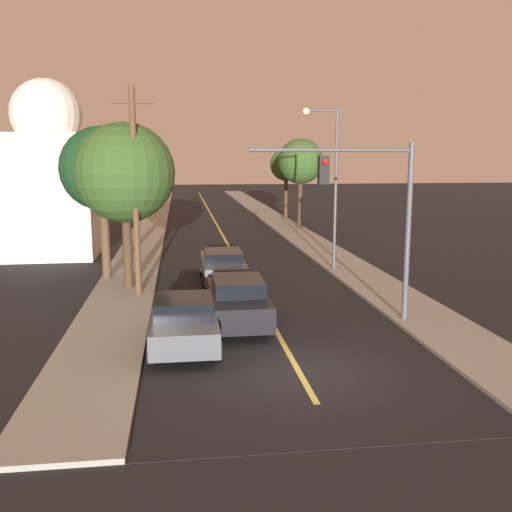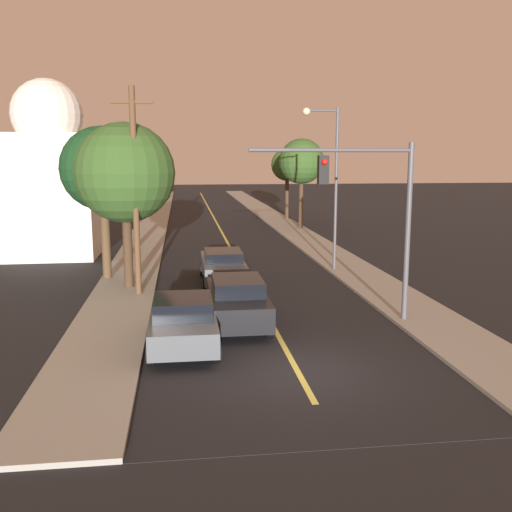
{
  "view_description": "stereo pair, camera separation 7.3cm",
  "coord_description": "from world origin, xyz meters",
  "px_view_note": "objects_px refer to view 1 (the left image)",
  "views": [
    {
      "loc": [
        -2.96,
        -13.73,
        5.5
      ],
      "look_at": [
        0.0,
        8.33,
        1.6
      ],
      "focal_mm": 40.0,
      "sensor_mm": 36.0,
      "label": 1
    },
    {
      "loc": [
        -2.88,
        -13.74,
        5.5
      ],
      "look_at": [
        0.0,
        8.33,
        1.6
      ],
      "focal_mm": 40.0,
      "sensor_mm": 36.0,
      "label": 2
    }
  ],
  "objects_px": {
    "domed_building_left": "(50,175)",
    "traffic_signal_mast": "(371,200)",
    "car_near_lane_front": "(238,300)",
    "utility_pole_left": "(135,188)",
    "tree_left_near": "(125,173)",
    "tree_left_far": "(102,169)",
    "streetlamp_right": "(328,168)",
    "tree_right_far": "(301,162)",
    "car_outer_lane_front": "(184,322)",
    "tree_right_near": "(286,165)",
    "car_near_lane_second": "(223,266)"
  },
  "relations": [
    {
      "from": "domed_building_left",
      "to": "traffic_signal_mast",
      "type": "bearing_deg",
      "value": -48.83
    },
    {
      "from": "car_near_lane_front",
      "to": "utility_pole_left",
      "type": "bearing_deg",
      "value": 129.15
    },
    {
      "from": "traffic_signal_mast",
      "to": "tree_left_near",
      "type": "distance_m",
      "value": 10.32
    },
    {
      "from": "car_near_lane_front",
      "to": "tree_left_far",
      "type": "distance_m",
      "value": 10.1
    },
    {
      "from": "streetlamp_right",
      "to": "tree_right_far",
      "type": "relative_size",
      "value": 1.14
    },
    {
      "from": "traffic_signal_mast",
      "to": "domed_building_left",
      "type": "distance_m",
      "value": 19.96
    },
    {
      "from": "tree_left_near",
      "to": "domed_building_left",
      "type": "bearing_deg",
      "value": 118.45
    },
    {
      "from": "tree_left_near",
      "to": "tree_right_far",
      "type": "xyz_separation_m",
      "value": [
        11.26,
        18.72,
        0.27
      ]
    },
    {
      "from": "car_outer_lane_front",
      "to": "tree_right_near",
      "type": "relative_size",
      "value": 0.68
    },
    {
      "from": "car_near_lane_front",
      "to": "tree_left_near",
      "type": "bearing_deg",
      "value": 125.41
    },
    {
      "from": "streetlamp_right",
      "to": "tree_left_near",
      "type": "relative_size",
      "value": 1.13
    },
    {
      "from": "streetlamp_right",
      "to": "domed_building_left",
      "type": "distance_m",
      "value": 15.36
    },
    {
      "from": "car_near_lane_front",
      "to": "traffic_signal_mast",
      "type": "xyz_separation_m",
      "value": [
        4.3,
        -0.46,
        3.3
      ]
    },
    {
      "from": "car_near_lane_second",
      "to": "tree_left_far",
      "type": "bearing_deg",
      "value": 166.32
    },
    {
      "from": "tree_left_near",
      "to": "streetlamp_right",
      "type": "bearing_deg",
      "value": 16.02
    },
    {
      "from": "car_near_lane_second",
      "to": "tree_left_near",
      "type": "xyz_separation_m",
      "value": [
        -4.0,
        -0.77,
        4.06
      ]
    },
    {
      "from": "car_near_lane_second",
      "to": "tree_left_near",
      "type": "relative_size",
      "value": 0.7
    },
    {
      "from": "tree_right_near",
      "to": "traffic_signal_mast",
      "type": "bearing_deg",
      "value": -95.65
    },
    {
      "from": "streetlamp_right",
      "to": "tree_left_near",
      "type": "bearing_deg",
      "value": -163.98
    },
    {
      "from": "tree_right_near",
      "to": "tree_left_far",
      "type": "bearing_deg",
      "value": -118.24
    },
    {
      "from": "streetlamp_right",
      "to": "tree_left_near",
      "type": "height_order",
      "value": "streetlamp_right"
    },
    {
      "from": "car_outer_lane_front",
      "to": "tree_left_near",
      "type": "height_order",
      "value": "tree_left_near"
    },
    {
      "from": "traffic_signal_mast",
      "to": "domed_building_left",
      "type": "bearing_deg",
      "value": 131.17
    },
    {
      "from": "tree_left_far",
      "to": "domed_building_left",
      "type": "distance_m",
      "value": 7.85
    },
    {
      "from": "car_outer_lane_front",
      "to": "tree_left_far",
      "type": "height_order",
      "value": "tree_left_far"
    },
    {
      "from": "utility_pole_left",
      "to": "tree_right_far",
      "type": "height_order",
      "value": "utility_pole_left"
    },
    {
      "from": "car_outer_lane_front",
      "to": "car_near_lane_front",
      "type": "bearing_deg",
      "value": 49.99
    },
    {
      "from": "tree_right_near",
      "to": "domed_building_left",
      "type": "xyz_separation_m",
      "value": [
        -16.25,
        -16.47,
        -0.27
      ]
    },
    {
      "from": "traffic_signal_mast",
      "to": "tree_right_far",
      "type": "distance_m",
      "value": 25.01
    },
    {
      "from": "tree_left_far",
      "to": "domed_building_left",
      "type": "relative_size",
      "value": 0.7
    },
    {
      "from": "tree_left_far",
      "to": "tree_right_far",
      "type": "xyz_separation_m",
      "value": [
        12.4,
        16.7,
        0.15
      ]
    },
    {
      "from": "tree_right_far",
      "to": "streetlamp_right",
      "type": "bearing_deg",
      "value": -97.43
    },
    {
      "from": "utility_pole_left",
      "to": "tree_left_far",
      "type": "xyz_separation_m",
      "value": [
        -1.63,
        3.34,
        0.66
      ]
    },
    {
      "from": "car_near_lane_second",
      "to": "tree_left_far",
      "type": "height_order",
      "value": "tree_left_far"
    },
    {
      "from": "traffic_signal_mast",
      "to": "streetlamp_right",
      "type": "xyz_separation_m",
      "value": [
        0.86,
        8.72,
        0.83
      ]
    },
    {
      "from": "car_near_lane_second",
      "to": "tree_left_near",
      "type": "distance_m",
      "value": 5.75
    },
    {
      "from": "traffic_signal_mast",
      "to": "tree_left_far",
      "type": "relative_size",
      "value": 0.87
    },
    {
      "from": "traffic_signal_mast",
      "to": "tree_left_near",
      "type": "bearing_deg",
      "value": 143.72
    },
    {
      "from": "car_near_lane_front",
      "to": "domed_building_left",
      "type": "bearing_deg",
      "value": 121.26
    },
    {
      "from": "tree_right_near",
      "to": "tree_right_far",
      "type": "relative_size",
      "value": 0.9
    },
    {
      "from": "tree_right_near",
      "to": "tree_right_far",
      "type": "bearing_deg",
      "value": -91.33
    },
    {
      "from": "traffic_signal_mast",
      "to": "tree_right_far",
      "type": "bearing_deg",
      "value": 83.2
    },
    {
      "from": "car_near_lane_front",
      "to": "traffic_signal_mast",
      "type": "distance_m",
      "value": 5.44
    },
    {
      "from": "car_near_lane_second",
      "to": "domed_building_left",
      "type": "height_order",
      "value": "domed_building_left"
    },
    {
      "from": "car_outer_lane_front",
      "to": "utility_pole_left",
      "type": "xyz_separation_m",
      "value": [
        -1.73,
        6.44,
        3.5
      ]
    },
    {
      "from": "car_near_lane_front",
      "to": "utility_pole_left",
      "type": "xyz_separation_m",
      "value": [
        -3.52,
        4.32,
        3.46
      ]
    },
    {
      "from": "car_outer_lane_front",
      "to": "domed_building_left",
      "type": "distance_m",
      "value": 18.49
    },
    {
      "from": "car_outer_lane_front",
      "to": "tree_right_near",
      "type": "height_order",
      "value": "tree_right_near"
    },
    {
      "from": "traffic_signal_mast",
      "to": "tree_left_near",
      "type": "relative_size",
      "value": 0.86
    },
    {
      "from": "car_near_lane_front",
      "to": "tree_left_near",
      "type": "relative_size",
      "value": 0.69
    }
  ]
}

